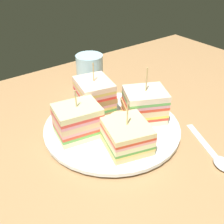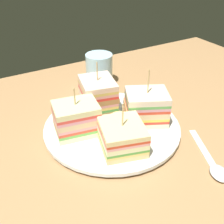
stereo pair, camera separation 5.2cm
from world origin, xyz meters
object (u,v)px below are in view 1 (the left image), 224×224
Objects in this scene: sandwich_wedge_1 at (78,121)px; drinking_glass at (90,73)px; sandwich_wedge_2 at (127,135)px; chip_pile at (121,122)px; sandwich_wedge_3 at (144,105)px; spoon at (218,158)px; plate at (112,127)px; sandwich_wedge_0 at (94,96)px.

sandwich_wedge_1 is 22.28cm from drinking_glass.
chip_pile is at bearing -12.19° from sandwich_wedge_2.
sandwich_wedge_2 is at bearing -48.49° from sandwich_wedge_1.
spoon is at bearing 126.30° from sandwich_wedge_3.
sandwich_wedge_2 reaches higher than spoon.
sandwich_wedge_3 reaches higher than sandwich_wedge_2.
drinking_glass is (-7.21, -18.79, 2.63)cm from plate.
sandwich_wedge_1 is 0.84× the size of sandwich_wedge_3.
sandwich_wedge_0 reaches higher than chip_pile.
sandwich_wedge_2 is 5.11cm from chip_pile.
sandwich_wedge_3 is 20.74cm from drinking_glass.
plate is 3.86× the size of chip_pile.
sandwich_wedge_2 is (-4.83, 7.87, -0.67)cm from sandwich_wedge_1.
sandwich_wedge_3 is at bearing -146.06° from spoon.
chip_pile is at bearing -15.36° from sandwich_wedge_1.
sandwich_wedge_1 is 0.67× the size of spoon.
sandwich_wedge_0 is 0.77× the size of spoon.
sandwich_wedge_0 is 1.10× the size of sandwich_wedge_2.
sandwich_wedge_1 is (7.18, 5.39, -0.32)cm from sandwich_wedge_0.
sandwich_wedge_2 is at bearing 61.88° from chip_pile.
spoon is at bearing 117.89° from plate.
chip_pile is (-2.38, -4.46, -0.76)cm from sandwich_wedge_2.
sandwich_wedge_0 is at bearing 61.06° from drinking_glass.
sandwich_wedge_1 is at bearing 47.49° from sandwich_wedge_2.
sandwich_wedge_0 is 1.14× the size of sandwich_wedge_1.
plate is at bearing -1.58° from sandwich_wedge_1.
plate is at bearing 69.00° from drinking_glass.
spoon is at bearing -39.96° from sandwich_wedge_1.
spoon is at bearing -118.99° from sandwich_wedge_2.
sandwich_wedge_0 is 10.51cm from sandwich_wedge_3.
sandwich_wedge_3 is (-13.11, 3.27, 0.13)cm from sandwich_wedge_1.
drinking_glass is (-13.84, -17.43, -0.86)cm from sandwich_wedge_1.
spoon is 1.69× the size of drinking_glass.
drinking_glass is (-6.66, -12.04, -1.18)cm from sandwich_wedge_0.
sandwich_wedge_2 is at bearing 74.58° from plate.
chip_pile is 0.84× the size of drinking_glass.
sandwich_wedge_0 is at bearing 46.87° from sandwich_wedge_1.
chip_pile is at bearing 105.84° from plate.
plate is at bearing -128.41° from spoon.
sandwich_wedge_0 is 8.99cm from sandwich_wedge_1.
spoon is 36.57cm from drinking_glass.
sandwich_wedge_3 is 0.81× the size of spoon.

